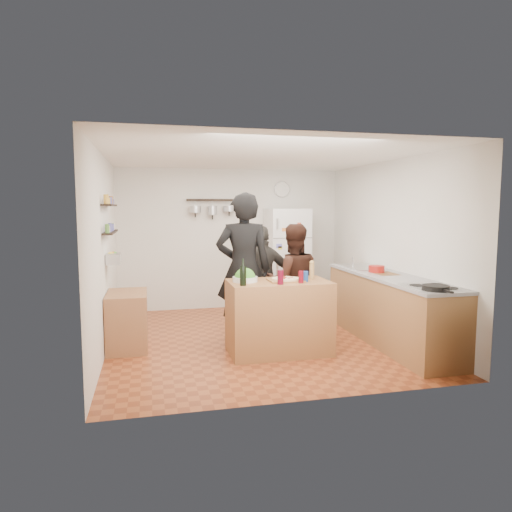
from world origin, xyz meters
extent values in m
plane|color=brown|center=(0.00, 0.00, 0.00)|extent=(4.20, 4.20, 0.00)
plane|color=white|center=(0.00, 0.00, 2.50)|extent=(4.20, 4.20, 0.00)
plane|color=silver|center=(0.00, 2.10, 1.25)|extent=(4.00, 0.00, 4.00)
plane|color=silver|center=(-2.00, 0.00, 1.25)|extent=(0.00, 4.20, 4.20)
plane|color=silver|center=(2.00, 0.00, 1.25)|extent=(0.00, 4.20, 4.20)
cube|color=olive|center=(0.12, -0.64, 0.46)|extent=(1.25, 0.72, 0.91)
cube|color=brown|center=(0.20, -0.66, 0.92)|extent=(0.42, 0.34, 0.02)
cylinder|color=beige|center=(0.20, -0.66, 0.94)|extent=(0.34, 0.34, 0.02)
cylinder|color=silver|center=(-0.30, -0.59, 0.94)|extent=(0.31, 0.31, 0.06)
cylinder|color=black|center=(-0.38, -0.86, 1.02)|extent=(0.08, 0.08, 0.23)
cylinder|color=#4E0617|center=(0.07, -0.88, 1.00)|extent=(0.07, 0.07, 0.18)
cylinder|color=#630813|center=(0.34, -0.84, 0.99)|extent=(0.06, 0.06, 0.15)
cylinder|color=#A87F46|center=(0.57, -0.59, 1.01)|extent=(0.06, 0.06, 0.19)
cylinder|color=navy|center=(0.42, -0.76, 0.97)|extent=(0.08, 0.08, 0.13)
imported|color=black|center=(-0.22, -0.13, 1.01)|extent=(0.80, 0.60, 2.02)
imported|color=black|center=(0.47, -0.10, 0.80)|extent=(0.84, 0.68, 1.60)
imported|color=#2B2926|center=(0.17, 0.40, 0.78)|extent=(0.95, 0.48, 1.56)
cube|color=#9E7042|center=(1.70, -0.55, 0.45)|extent=(0.63, 2.63, 0.90)
cube|color=white|center=(1.70, -1.50, 0.91)|extent=(0.60, 0.62, 0.02)
cylinder|color=black|center=(1.60, -1.69, 0.95)|extent=(0.29, 0.29, 0.06)
cube|color=silver|center=(1.70, 0.30, 0.92)|extent=(0.50, 0.80, 0.03)
cube|color=#966436|center=(1.70, -0.41, 0.91)|extent=(0.30, 0.40, 0.02)
cylinder|color=#9E1612|center=(1.65, -0.26, 0.97)|extent=(0.22, 0.22, 0.09)
cube|color=white|center=(0.95, 1.75, 0.90)|extent=(0.70, 0.68, 1.80)
cylinder|color=silver|center=(0.95, 2.08, 2.15)|extent=(0.30, 0.03, 0.30)
cube|color=black|center=(-1.93, 0.20, 1.50)|extent=(0.12, 1.00, 0.02)
cube|color=black|center=(-1.93, 0.20, 1.85)|extent=(0.12, 1.00, 0.02)
cube|color=silver|center=(-1.90, 0.20, 1.15)|extent=(0.18, 0.35, 0.14)
cube|color=#996640|center=(-1.74, -0.03, 0.36)|extent=(0.50, 0.80, 0.73)
cube|color=black|center=(-0.35, 2.00, 1.95)|extent=(0.90, 0.04, 0.04)
camera|label=1|loc=(-1.42, -6.03, 1.82)|focal=32.00mm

